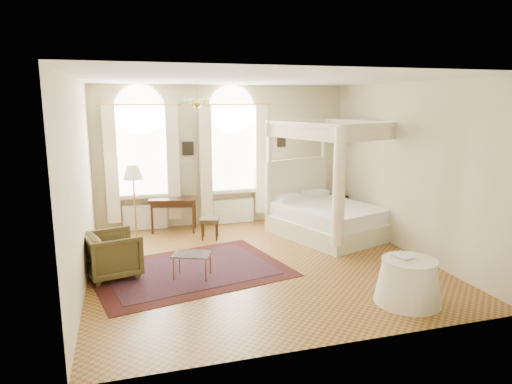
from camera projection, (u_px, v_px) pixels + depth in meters
ground at (260, 263)px, 8.39m from camera, size 6.00×6.00×0.00m
room_walls at (260, 156)px, 8.00m from camera, size 6.00×6.00×6.00m
window_left at (143, 166)px, 10.28m from camera, size 1.62×0.27×3.29m
window_right at (233, 163)px, 10.86m from camera, size 1.62×0.27×3.29m
chandelier at (197, 102)px, 8.70m from camera, size 0.51×0.45×0.50m
wall_pictures at (227, 146)px, 10.84m from camera, size 2.54×0.03×0.39m
canopy_bed at (329, 211)px, 9.99m from camera, size 2.54×2.79×2.51m
nightstand at (335, 208)px, 11.22m from camera, size 0.57×0.54×0.67m
nightstand_lamp at (339, 184)px, 11.13m from camera, size 0.27×0.27×0.40m
writing_desk at (173, 203)px, 10.32m from camera, size 1.14×0.76×0.78m
laptop at (184, 198)px, 10.26m from camera, size 0.33×0.23×0.02m
stool at (210, 221)px, 9.82m from camera, size 0.49×0.49×0.46m
armchair at (113, 255)px, 7.70m from camera, size 1.03×1.01×0.77m
coffee_table at (192, 256)px, 7.64m from camera, size 0.75×0.65×0.43m
floor_lamp at (133, 176)px, 9.61m from camera, size 0.42×0.42×1.61m
oriental_rug at (190, 270)px, 8.01m from camera, size 3.68×2.98×0.01m
side_table at (408, 281)px, 6.71m from camera, size 0.97×0.97×0.66m
book at (398, 258)px, 6.69m from camera, size 0.27×0.33×0.03m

